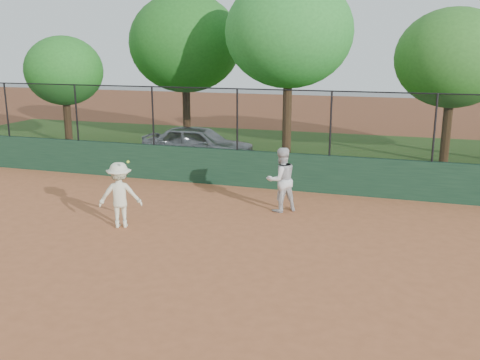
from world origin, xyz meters
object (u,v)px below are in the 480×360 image
(player_second, at_px, (281,180))
(tree_3, at_px, (453,58))
(parked_car, at_px, (199,145))
(player_main, at_px, (120,195))
(tree_0, at_px, (64,71))
(tree_1, at_px, (185,43))
(tree_2, at_px, (289,32))

(player_second, bearing_deg, tree_3, -160.15)
(player_second, xyz_separation_m, tree_3, (4.68, 8.14, 3.14))
(parked_car, distance_m, player_main, 7.74)
(player_main, xyz_separation_m, tree_0, (-8.38, 9.80, 2.55))
(tree_1, bearing_deg, player_main, -74.72)
(tree_0, relative_size, tree_1, 0.72)
(tree_2, bearing_deg, tree_3, 10.84)
(tree_0, relative_size, tree_2, 0.69)
(tree_0, xyz_separation_m, tree_1, (5.13, 2.12, 1.23))
(tree_1, xyz_separation_m, tree_3, (11.50, -1.23, -0.58))
(tree_0, distance_m, tree_3, 16.67)
(player_main, relative_size, tree_2, 0.26)
(player_second, distance_m, tree_3, 9.90)
(parked_car, bearing_deg, tree_0, 71.63)
(tree_2, bearing_deg, player_second, -78.44)
(tree_2, bearing_deg, player_main, -102.70)
(tree_2, distance_m, tree_3, 6.29)
(player_main, height_order, tree_3, tree_3)
(player_second, bearing_deg, tree_2, -118.71)
(tree_1, xyz_separation_m, tree_2, (5.40, -2.39, 0.39))
(player_second, xyz_separation_m, tree_2, (-1.43, 6.97, 4.11))
(parked_car, distance_m, tree_0, 8.16)
(player_second, relative_size, tree_3, 0.30)
(player_main, xyz_separation_m, tree_1, (-3.25, 11.91, 3.78))
(parked_car, bearing_deg, tree_1, 26.06)
(parked_car, bearing_deg, tree_2, -61.72)
(player_main, height_order, tree_2, tree_2)
(player_main, xyz_separation_m, tree_2, (2.15, 9.52, 4.17))
(player_main, height_order, tree_1, tree_1)
(tree_0, distance_m, tree_1, 5.68)
(parked_car, xyz_separation_m, tree_0, (-7.43, 2.12, 2.63))
(tree_2, height_order, tree_3, tree_2)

